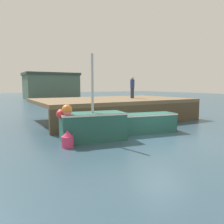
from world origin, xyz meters
TOP-DOWN VIEW (x-y plane):
  - ground at (0.00, 0.00)m, footprint 120.00×160.00m
  - pier at (1.29, 6.50)m, footprint 11.64×7.01m
  - fishing_boat_near_left at (-3.02, 1.56)m, footprint 3.39×1.89m
  - fishing_boat_near_right at (0.49, 1.72)m, footprint 3.50×1.73m
  - dockworker at (2.99, 6.76)m, footprint 0.34×0.34m
  - warehouse at (4.59, 37.84)m, footprint 10.39×7.05m
  - mooring_buoy_foreground at (-4.43, 0.94)m, footprint 0.53×0.53m

SIDE VIEW (x-z plane):
  - ground at x=0.00m, z-range -0.10..0.00m
  - mooring_buoy_foreground at x=-4.43m, z-range -0.03..0.70m
  - fishing_boat_near_right at x=0.49m, z-range 0.04..1.12m
  - fishing_boat_near_left at x=-3.02m, z-range -1.30..2.84m
  - pier at x=1.29m, z-range 0.52..2.15m
  - dockworker at x=2.99m, z-range 1.63..3.36m
  - warehouse at x=4.59m, z-range 0.02..5.18m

